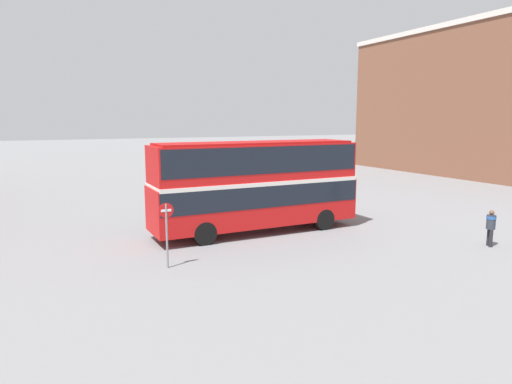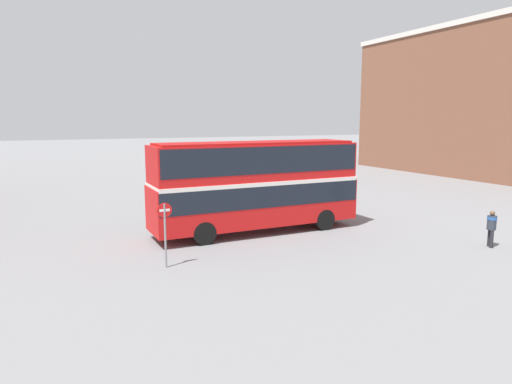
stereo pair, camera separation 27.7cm
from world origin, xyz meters
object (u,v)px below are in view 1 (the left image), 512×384
object	(u,v)px
parked_car_kerb_near	(320,174)
pedestrian_foreground	(491,224)
double_decker_bus	(256,181)
parked_car_kerb_far	(309,191)
no_entry_sign	(167,225)

from	to	relation	value
parked_car_kerb_near	pedestrian_foreground	bearing A→B (deg)	83.85
parked_car_kerb_near	double_decker_bus	bearing A→B (deg)	54.01
parked_car_kerb_far	no_entry_sign	xyz separation A→B (m)	(-12.90, -10.01, 0.94)
double_decker_bus	parked_car_kerb_far	world-z (taller)	double_decker_bus
pedestrian_foreground	parked_car_kerb_near	size ratio (longest dim) A/B	0.35
pedestrian_foreground	no_entry_sign	xyz separation A→B (m)	(-13.98, 3.43, 0.66)
parked_car_kerb_far	no_entry_sign	world-z (taller)	no_entry_sign
parked_car_kerb_far	double_decker_bus	bearing A→B (deg)	-131.98
pedestrian_foreground	parked_car_kerb_near	bearing A→B (deg)	-73.25
parked_car_kerb_far	no_entry_sign	distance (m)	16.35
pedestrian_foreground	parked_car_kerb_far	world-z (taller)	pedestrian_foreground
pedestrian_foreground	parked_car_kerb_far	xyz separation A→B (m)	(-1.08, 13.44, -0.27)
double_decker_bus	no_entry_sign	world-z (taller)	double_decker_bus
double_decker_bus	parked_car_kerb_near	bearing A→B (deg)	46.00
parked_car_kerb_near	no_entry_sign	bearing A→B (deg)	50.61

